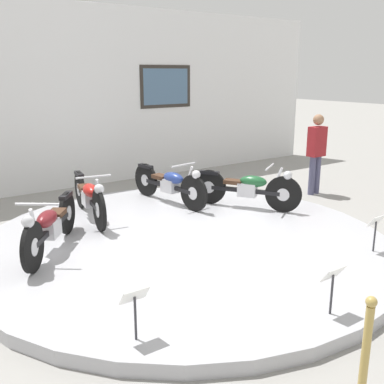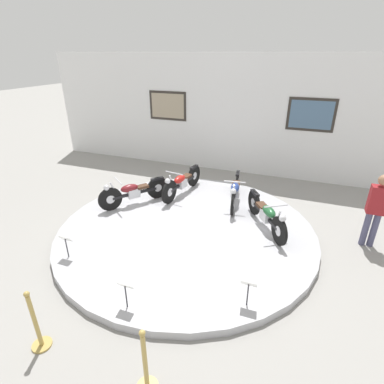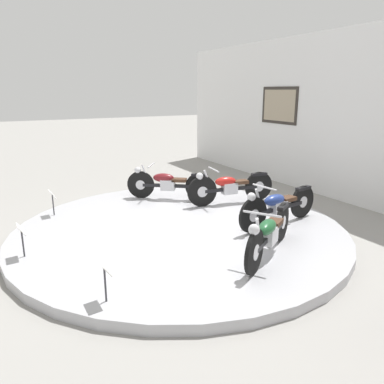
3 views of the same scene
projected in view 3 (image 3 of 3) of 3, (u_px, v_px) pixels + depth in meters
name	position (u px, v px, depth m)	size (l,w,h in m)	color
ground_plane	(180.00, 235.00, 6.84)	(60.00, 60.00, 0.00)	gray
display_platform	(180.00, 231.00, 6.82)	(5.93, 5.93, 0.15)	#ADADB2
back_wall	(355.00, 118.00, 8.39)	(14.00, 0.22, 3.91)	white
motorcycle_maroon	(168.00, 183.00, 8.45)	(1.23, 1.61, 0.79)	black
motorcycle_red	(229.00, 186.00, 8.10)	(0.54, 1.99, 0.80)	black
motorcycle_blue	(278.00, 205.00, 6.79)	(0.54, 1.97, 0.79)	black
motorcycle_green	(269.00, 232.00, 5.50)	(1.11, 1.70, 0.79)	black
info_placard_front_left	(52.00, 197.00, 7.34)	(0.26, 0.11, 0.51)	#333338
info_placard_front_centre	(22.00, 233.00, 5.49)	(0.26, 0.11, 0.51)	#333338
info_placard_front_right	(104.00, 273.00, 4.30)	(0.26, 0.11, 0.51)	#333338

